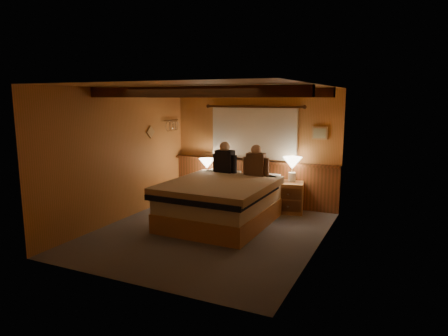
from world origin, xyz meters
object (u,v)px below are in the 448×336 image
Objects in this scene: nightstand_right at (289,197)px; person_right at (256,163)px; nightstand_left at (206,191)px; duffel_bag at (192,195)px; bed at (222,201)px; lamp_right at (292,165)px; lamp_left at (207,165)px; person_left at (225,160)px.

person_right is at bearing -155.30° from nightstand_right.
nightstand_left reaches higher than duffel_bag.
bed reaches higher than duffel_bag.
person_right is at bearing -141.41° from lamp_right.
lamp_right is at bearing -2.39° from duffel_bag.
lamp_left is at bearing -175.91° from lamp_right.
lamp_left is 0.90× the size of lamp_right.
person_left is at bearing -161.36° from lamp_right.
bed is at bearing -117.79° from person_right.
duffel_bag is (-1.56, 0.28, -0.85)m from person_right.
person_left reaches higher than bed.
nightstand_left is at bearing 159.48° from person_left.
nightstand_right is 1.46× the size of lamp_left.
nightstand_left is at bearing 130.84° from bed.
person_right is (-0.55, -0.41, 0.70)m from nightstand_right.
person_left is at bearing -13.10° from nightstand_left.
lamp_right is 0.76× the size of person_left.
duffel_bag is at bearing -170.99° from lamp_left.
duffel_bag is at bearing -175.14° from lamp_right.
bed is at bearing -139.85° from nightstand_right.
nightstand_left is 1.78m from nightstand_right.
lamp_right is 0.91× the size of duffel_bag.
nightstand_left is at bearing 164.25° from person_right.
person_left is at bearing -22.52° from duffel_bag.
nightstand_left is (-0.87, 1.04, -0.14)m from bed.
nightstand_left is 0.89× the size of person_right.
nightstand_right is (1.78, 0.12, 0.04)m from nightstand_left.
duffel_bag is (-2.14, -0.18, -0.79)m from lamp_right.
bed is 5.20× the size of lamp_left.
lamp_right reaches higher than lamp_left.
person_left is 1.03× the size of person_right.
lamp_right reaches higher than nightstand_left.
bed is at bearing -51.44° from lamp_left.
nightstand_left is at bearing 171.85° from nightstand_right.
person_right is 1.15× the size of duffel_bag.
person_left is 1.19× the size of duffel_bag.
person_left reaches higher than nightstand_left.
bed is at bearing -64.75° from person_left.
person_left is (0.56, -0.25, 0.75)m from nightstand_left.
person_right reaches higher than lamp_right.
lamp_right is at bearing 53.31° from bed.
bed is 4.24× the size of duffel_bag.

